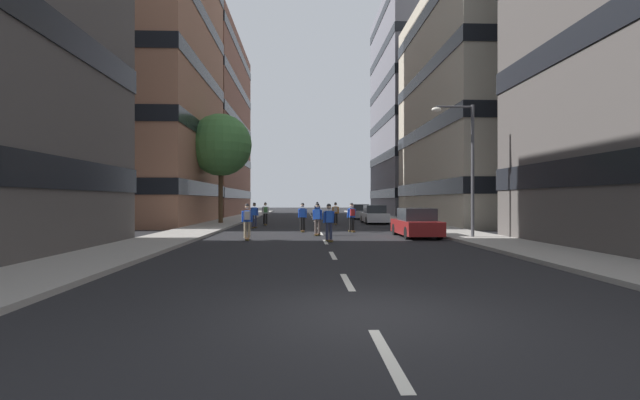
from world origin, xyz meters
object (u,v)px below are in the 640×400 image
(parked_car_mid, at_px, (416,224))
(skater_4, at_px, (254,214))
(street_tree_near, at_px, (221,145))
(skater_8, at_px, (317,210))
(skater_7, at_px, (247,219))
(skater_3, at_px, (265,212))
(parked_car_far, at_px, (374,215))
(skater_2, at_px, (317,218))
(parked_car_near, at_px, (360,212))
(streetlamp_right, at_px, (465,156))
(skater_0, at_px, (352,215))
(skater_5, at_px, (336,212))
(skater_6, at_px, (329,221))
(skater_1, at_px, (303,216))

(parked_car_mid, bearing_deg, skater_4, 139.91)
(street_tree_near, height_order, skater_8, street_tree_near)
(skater_4, height_order, skater_7, same)
(skater_3, relative_size, skater_7, 1.00)
(parked_car_mid, height_order, parked_car_far, same)
(skater_2, relative_size, skater_8, 1.00)
(parked_car_near, distance_m, streetlamp_right, 24.59)
(skater_0, relative_size, skater_5, 1.00)
(streetlamp_right, height_order, skater_5, streetlamp_right)
(parked_car_mid, xyz_separation_m, street_tree_near, (-12.52, 12.67, 5.65))
(skater_2, bearing_deg, skater_6, -83.37)
(skater_1, bearing_deg, skater_7, -116.19)
(skater_5, bearing_deg, skater_1, -107.79)
(skater_4, distance_m, skater_6, 11.14)
(parked_car_mid, relative_size, skater_4, 2.47)
(parked_car_near, height_order, skater_1, skater_1)
(parked_car_mid, xyz_separation_m, skater_4, (-9.31, 7.84, 0.29))
(skater_0, distance_m, skater_8, 15.78)
(parked_car_near, bearing_deg, skater_8, -144.68)
(streetlamp_right, xyz_separation_m, skater_2, (-7.20, 2.82, -3.15))
(parked_car_far, xyz_separation_m, skater_7, (-8.65, -14.97, 0.32))
(skater_6, distance_m, skater_7, 4.03)
(parked_car_mid, relative_size, parked_car_far, 1.00)
(skater_2, relative_size, skater_4, 1.00)
(streetlamp_right, bearing_deg, skater_2, 158.59)
(parked_car_near, xyz_separation_m, skater_2, (-5.15, -21.44, 0.29))
(parked_car_far, distance_m, skater_3, 9.09)
(skater_4, bearing_deg, skater_2, -57.48)
(parked_car_near, relative_size, skater_6, 2.47)
(streetlamp_right, xyz_separation_m, skater_3, (-10.91, 13.06, -3.12))
(skater_0, xyz_separation_m, skater_2, (-2.18, -2.51, -0.03))
(skater_0, bearing_deg, skater_2, -130.91)
(skater_4, relative_size, skater_6, 1.00)
(parked_car_far, height_order, streetlamp_right, streetlamp_right)
(skater_0, xyz_separation_m, skater_4, (-6.34, 4.02, -0.03))
(parked_car_far, relative_size, skater_1, 2.47)
(skater_2, xyz_separation_m, skater_7, (-3.51, -2.72, 0.03))
(skater_4, xyz_separation_m, skater_8, (4.76, 11.68, 0.00))
(streetlamp_right, distance_m, skater_6, 7.52)
(streetlamp_right, height_order, skater_4, streetlamp_right)
(parked_car_near, xyz_separation_m, skater_7, (-8.65, -24.16, 0.32))
(street_tree_near, relative_size, skater_6, 4.89)
(parked_car_mid, xyz_separation_m, skater_8, (-4.55, 19.52, 0.29))
(streetlamp_right, relative_size, skater_2, 3.65)
(skater_5, bearing_deg, skater_8, 99.56)
(street_tree_near, height_order, skater_0, street_tree_near)
(skater_2, height_order, skater_6, same)
(street_tree_near, relative_size, skater_5, 4.89)
(parked_car_far, relative_size, skater_3, 2.47)
(skater_8, bearing_deg, skater_7, -101.07)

